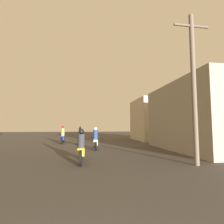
{
  "coord_description": "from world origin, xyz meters",
  "views": [
    {
      "loc": [
        0.26,
        0.16,
        1.55
      ],
      "look_at": [
        3.03,
        17.95,
        3.11
      ],
      "focal_mm": 28.0,
      "sensor_mm": 36.0,
      "label": 1
    }
  ],
  "objects": [
    {
      "name": "building_right_far",
      "position": [
        9.18,
        20.26,
        2.42
      ],
      "size": [
        5.75,
        5.59,
        4.84
      ],
      "color": "beige",
      "rests_on": "ground_plane"
    },
    {
      "name": "motorcycle_white",
      "position": [
        -0.4,
        25.53,
        0.66
      ],
      "size": [
        0.6,
        2.08,
        1.65
      ],
      "rotation": [
        0.0,
        0.0,
        -0.14
      ],
      "color": "black",
      "rests_on": "ground_plane"
    },
    {
      "name": "motorcycle_yellow",
      "position": [
        0.11,
        8.13,
        0.6
      ],
      "size": [
        0.6,
        2.06,
        1.48
      ],
      "rotation": [
        0.0,
        0.0,
        -0.02
      ],
      "color": "black",
      "rests_on": "ground_plane"
    },
    {
      "name": "building_right_near",
      "position": [
        7.91,
        11.05,
        2.25
      ],
      "size": [
        4.15,
        7.83,
        4.5
      ],
      "color": "gray",
      "rests_on": "ground_plane"
    },
    {
      "name": "motorcycle_red",
      "position": [
        1.64,
        22.62,
        0.64
      ],
      "size": [
        0.6,
        2.04,
        1.58
      ],
      "rotation": [
        0.0,
        0.0,
        0.15
      ],
      "color": "black",
      "rests_on": "ground_plane"
    },
    {
      "name": "utility_pole_near",
      "position": [
        4.79,
        6.79,
        3.38
      ],
      "size": [
        1.6,
        0.2,
        6.44
      ],
      "color": "#6B5B4C",
      "rests_on": "ground_plane"
    },
    {
      "name": "motorcycle_silver",
      "position": [
        1.02,
        12.68,
        0.62
      ],
      "size": [
        0.6,
        2.02,
        1.55
      ],
      "rotation": [
        0.0,
        0.0,
        0.01
      ],
      "color": "black",
      "rests_on": "ground_plane"
    },
    {
      "name": "motorcycle_blue",
      "position": [
        -1.81,
        17.51,
        0.67
      ],
      "size": [
        0.6,
        2.08,
        1.69
      ],
      "rotation": [
        0.0,
        0.0,
        -0.13
      ],
      "color": "black",
      "rests_on": "ground_plane"
    }
  ]
}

